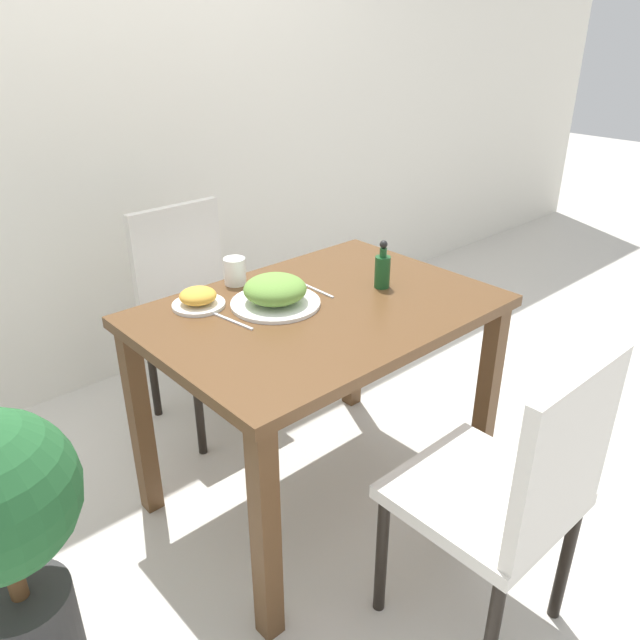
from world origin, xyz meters
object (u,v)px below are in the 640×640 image
at_px(chair_near, 512,489).
at_px(sauce_bottle, 382,270).
at_px(chair_far, 196,304).
at_px(side_plate, 198,299).
at_px(food_plate, 275,292).
at_px(drink_cup, 235,271).

bearing_deg(chair_near, sauce_bottle, -111.81).
bearing_deg(chair_far, side_plate, -118.99).
bearing_deg(food_plate, chair_near, -85.43).
distance_m(chair_near, sauce_bottle, 0.84).
bearing_deg(sauce_bottle, drink_cup, 134.60).
bearing_deg(chair_near, food_plate, -85.43).
relative_size(chair_far, drink_cup, 9.73).
height_order(chair_far, drink_cup, chair_far).
distance_m(chair_far, sauce_bottle, 0.87).
relative_size(side_plate, drink_cup, 1.81).
xyz_separation_m(chair_far, sauce_bottle, (0.28, -0.76, 0.30)).
xyz_separation_m(chair_far, side_plate, (-0.27, -0.48, 0.27)).
relative_size(drink_cup, sauce_bottle, 0.56).
height_order(chair_far, food_plate, chair_far).
height_order(chair_far, sauce_bottle, sauce_bottle).
height_order(food_plate, side_plate, food_plate).
bearing_deg(drink_cup, food_plate, -91.88).
xyz_separation_m(chair_near, chair_far, (0.01, 1.49, 0.00)).
bearing_deg(sauce_bottle, side_plate, 152.77).
distance_m(side_plate, drink_cup, 0.21).
height_order(chair_near, food_plate, chair_near).
xyz_separation_m(food_plate, sauce_bottle, (0.36, -0.13, 0.02)).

